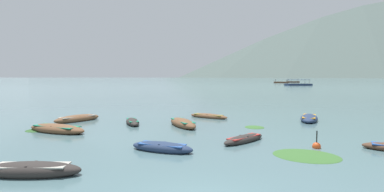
% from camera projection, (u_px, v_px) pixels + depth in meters
% --- Properties ---
extents(ground_plane, '(6000.00, 6000.00, 0.00)m').
position_uv_depth(ground_plane, '(202.00, 77.00, 1503.11)').
color(ground_plane, slate).
extents(mountain_1, '(830.68, 830.68, 195.06)m').
position_uv_depth(mountain_1, '(12.00, 58.00, 1486.02)').
color(mountain_1, '#4C5B56').
rests_on(mountain_1, ground).
extents(mountain_2, '(1650.95, 1650.95, 546.74)m').
position_uv_depth(mountain_2, '(119.00, 36.00, 1889.76)').
color(mountain_2, slate).
rests_on(mountain_2, ground).
extents(mountain_3, '(807.13, 807.13, 204.33)m').
position_uv_depth(mountain_3, '(256.00, 59.00, 1578.02)').
color(mountain_3, '#56665B').
rests_on(mountain_3, ground).
extents(mountain_4, '(2097.74, 2097.74, 577.96)m').
position_uv_depth(mountain_4, '(349.00, 23.00, 1535.05)').
color(mountain_4, '#4C5B56').
rests_on(mountain_4, ground).
extents(rowboat_0, '(4.71, 2.95, 0.66)m').
position_uv_depth(rowboat_0, '(57.00, 129.00, 18.70)').
color(rowboat_0, brown).
rests_on(rowboat_0, ground).
extents(rowboat_1, '(3.70, 1.19, 0.62)m').
position_uv_depth(rowboat_1, '(31.00, 170.00, 10.51)').
color(rowboat_1, '#2D2826').
rests_on(rowboat_1, ground).
extents(rowboat_2, '(3.38, 2.01, 0.56)m').
position_uv_depth(rowboat_2, '(162.00, 147.00, 13.94)').
color(rowboat_2, navy).
rests_on(rowboat_2, ground).
extents(rowboat_3, '(2.69, 4.13, 0.62)m').
position_uv_depth(rowboat_3, '(309.00, 118.00, 23.53)').
color(rowboat_3, navy).
rests_on(rowboat_3, ground).
extents(rowboat_4, '(3.27, 3.85, 0.64)m').
position_uv_depth(rowboat_4, '(77.00, 119.00, 23.29)').
color(rowboat_4, brown).
rests_on(rowboat_4, ground).
extents(rowboat_5, '(2.77, 4.05, 0.69)m').
position_uv_depth(rowboat_5, '(183.00, 123.00, 20.91)').
color(rowboat_5, brown).
rests_on(rowboat_5, ground).
extents(rowboat_6, '(3.61, 2.73, 0.46)m').
position_uv_depth(rowboat_6, '(209.00, 116.00, 25.15)').
color(rowboat_6, brown).
rests_on(rowboat_6, ground).
extents(rowboat_7, '(2.92, 2.94, 0.47)m').
position_uv_depth(rowboat_7, '(244.00, 139.00, 15.90)').
color(rowboat_7, '#2D2826').
rests_on(rowboat_7, ground).
extents(rowboat_9, '(1.92, 3.13, 0.53)m').
position_uv_depth(rowboat_9, '(133.00, 122.00, 21.82)').
color(rowboat_9, '#2D2826').
rests_on(rowboat_9, ground).
extents(ferry_0, '(8.59, 4.34, 2.54)m').
position_uv_depth(ferry_0, '(281.00, 82.00, 164.16)').
color(ferry_0, brown).
rests_on(ferry_0, ground).
extents(ferry_1, '(10.82, 6.11, 2.54)m').
position_uv_depth(ferry_1, '(298.00, 84.00, 116.05)').
color(ferry_1, navy).
rests_on(ferry_1, ground).
extents(ferry_2, '(7.67, 3.79, 2.54)m').
position_uv_depth(ferry_2, '(293.00, 82.00, 174.09)').
color(ferry_2, '#4C3323').
rests_on(ferry_2, ground).
extents(mooring_buoy, '(0.42, 0.42, 1.01)m').
position_uv_depth(mooring_buoy, '(317.00, 146.00, 14.51)').
color(mooring_buoy, '#DB4C1E').
rests_on(mooring_buoy, ground).
extents(weed_patch_0, '(1.89, 1.91, 0.14)m').
position_uv_depth(weed_patch_0, '(254.00, 127.00, 20.41)').
color(weed_patch_0, '#38662D').
rests_on(weed_patch_0, ground).
extents(weed_patch_1, '(1.55, 1.66, 0.14)m').
position_uv_depth(weed_patch_1, '(38.00, 130.00, 19.33)').
color(weed_patch_1, '#2D5628').
rests_on(weed_patch_1, ground).
extents(weed_patch_2, '(3.60, 3.27, 0.14)m').
position_uv_depth(weed_patch_2, '(306.00, 156.00, 13.08)').
color(weed_patch_2, '#38662D').
rests_on(weed_patch_2, ground).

